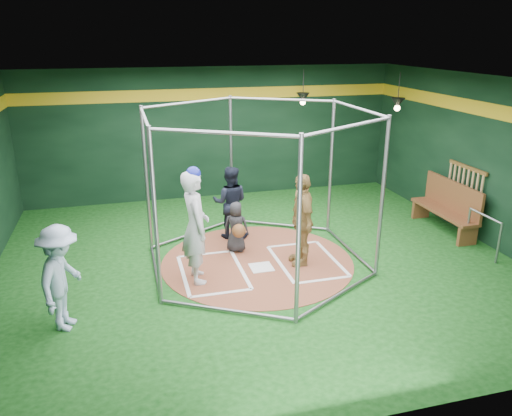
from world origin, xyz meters
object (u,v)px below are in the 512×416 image
object	(u,v)px
dugout_bench	(448,206)
visitor_leopard	(302,219)
umpire	(230,202)
batter_figure	(195,226)

from	to	relation	value
dugout_bench	visitor_leopard	bearing A→B (deg)	-168.45
umpire	dugout_bench	distance (m)	4.96
visitor_leopard	dugout_bench	bearing A→B (deg)	106.55
visitor_leopard	batter_figure	bearing A→B (deg)	-80.05
visitor_leopard	umpire	bearing A→B (deg)	-142.97
visitor_leopard	dugout_bench	distance (m)	3.92
visitor_leopard	umpire	size ratio (longest dim) A/B	1.13
batter_figure	umpire	world-z (taller)	batter_figure
visitor_leopard	dugout_bench	size ratio (longest dim) A/B	0.91
batter_figure	umpire	size ratio (longest dim) A/B	1.33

